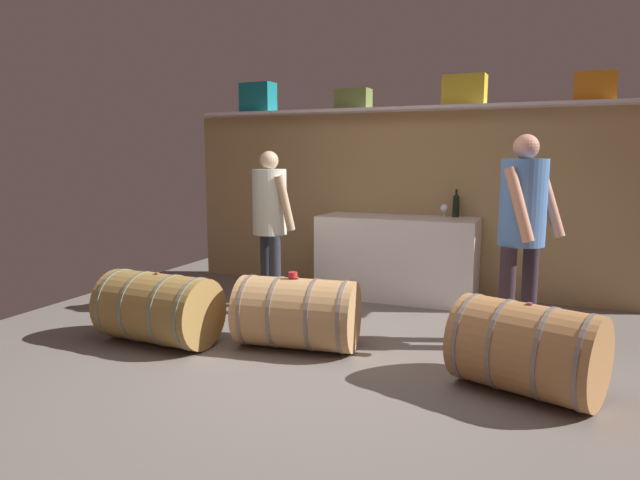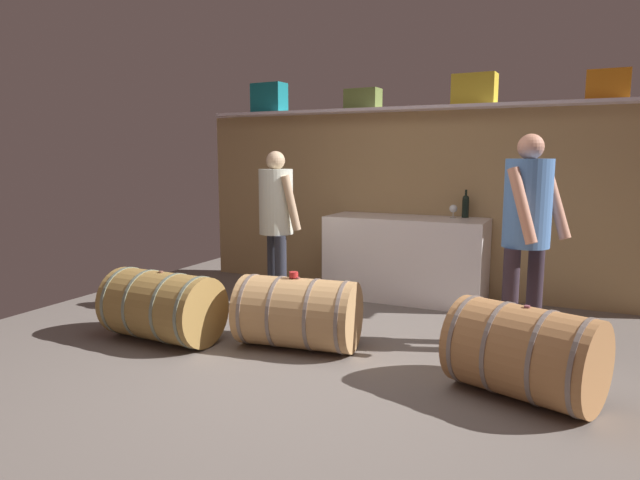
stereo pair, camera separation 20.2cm
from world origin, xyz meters
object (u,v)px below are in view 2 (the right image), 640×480
Objects in this scene: wine_barrel_far at (525,352)px; tasting_cup at (294,275)px; toolcase_yellow at (474,89)px; toolcase_orange at (608,85)px; wine_barrel_near at (298,313)px; wine_bottle_dark at (466,206)px; winemaker_pouring at (527,220)px; toolcase_teal at (269,98)px; toolcase_olive at (363,99)px; work_cabinet at (405,258)px; wine_glass at (453,209)px; wine_barrel_flank at (162,306)px; visitor_tasting at (277,214)px.

wine_barrel_far is 1.75m from tasting_cup.
toolcase_yellow is 1.17× the size of toolcase_orange.
wine_bottle_dark is at bearing 59.58° from wine_barrel_near.
toolcase_teal is at bearing -82.43° from winemaker_pouring.
wine_bottle_dark reaches higher than wine_barrel_far.
toolcase_olive is 1.30× the size of wine_bottle_dark.
toolcase_orange is at bearing 37.15° from wine_barrel_near.
wine_bottle_dark reaches higher than wine_barrel_near.
work_cabinet is 0.71m from wine_glass.
winemaker_pouring is at bearing 114.72° from wine_barrel_far.
wine_barrel_flank is 0.57× the size of winemaker_pouring.
toolcase_orange reaches higher than wine_barrel_near.
toolcase_teal is 0.40× the size of wine_barrel_near.
toolcase_orange is 2.58× the size of wine_glass.
visitor_tasting reaches higher than wine_barrel_far.
visitor_tasting reaches higher than wine_bottle_dark.
tasting_cup reaches higher than wine_barrel_near.
wine_barrel_near is (-0.32, -1.81, -0.15)m from work_cabinet.
toolcase_yellow is at bearing 64.71° from tasting_cup.
wine_barrel_far is (0.80, -2.26, -0.69)m from wine_bottle_dark.
wine_barrel_far is 1.18m from winemaker_pouring.
wine_glass is 1.99× the size of tasting_cup.
wine_barrel_flank is at bearing -77.59° from toolcase_teal.
wine_barrel_near is at bearing -34.51° from winemaker_pouring.
toolcase_orange is at bearing 39.48° from wine_barrel_flank.
winemaker_pouring is at bearing 23.52° from tasting_cup.
toolcase_orange is 0.37× the size of wine_barrel_near.
toolcase_yellow is 0.27× the size of visitor_tasting.
wine_barrel_near is (-0.89, -2.03, -0.71)m from wine_bottle_dark.
tasting_cup is at bearing -51.74° from toolcase_teal.
wine_barrel_near is (1.41, -2.03, -1.87)m from toolcase_teal.
toolcase_olive reaches higher than wine_barrel_near.
toolcase_yellow is 3.59m from wine_barrel_flank.
toolcase_teal is at bearing -176.85° from toolcase_yellow.
wine_barrel_far is (-0.42, -2.26, -1.83)m from toolcase_orange.
wine_barrel_far is 2.75m from wine_barrel_flank.
toolcase_teal is 0.25× the size of visitor_tasting.
wine_barrel_flank is (-1.96, -2.34, -0.70)m from wine_bottle_dark.
wine_bottle_dark is at bearing -176.23° from toolcase_yellow.
wine_barrel_far is at bearing -97.92° from toolcase_orange.
toolcase_olive is 0.24× the size of visitor_tasting.
tasting_cup is at bearing 173.11° from wine_barrel_near.
toolcase_olive is 1.58m from wine_bottle_dark.
toolcase_yellow reaches higher than wine_barrel_near.
toolcase_olive is at bearing 158.92° from work_cabinet.
toolcase_olive is 0.38× the size of wine_barrel_near.
toolcase_teal reaches higher than winemaker_pouring.
winemaker_pouring reaches higher than wine_barrel_near.
tasting_cup is at bearing -114.33° from wine_bottle_dark.
winemaker_pouring is (0.80, -1.22, 0.06)m from wine_glass.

